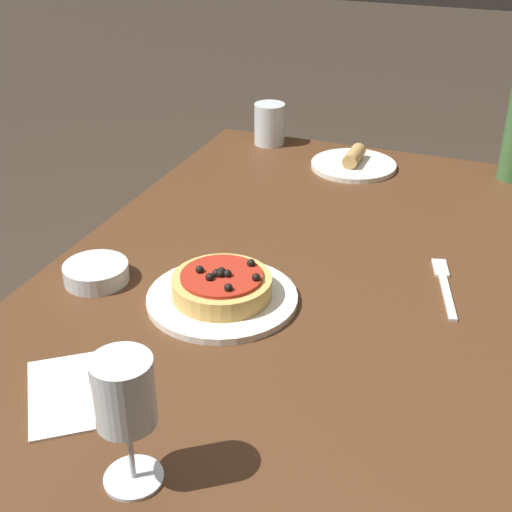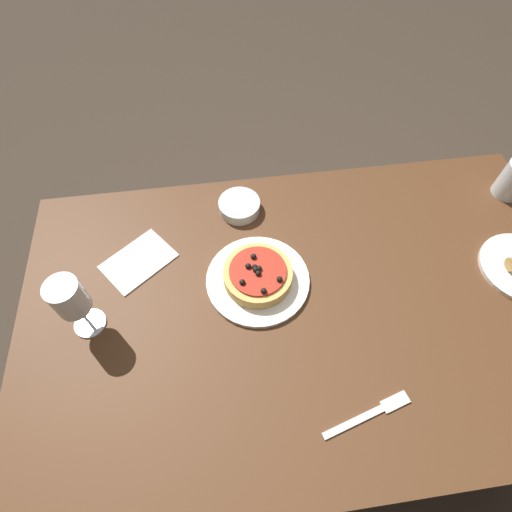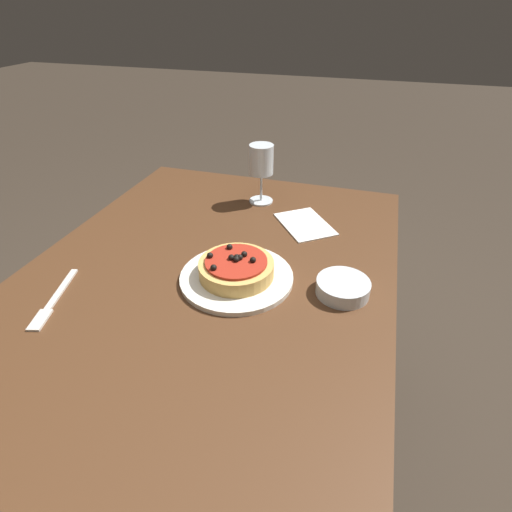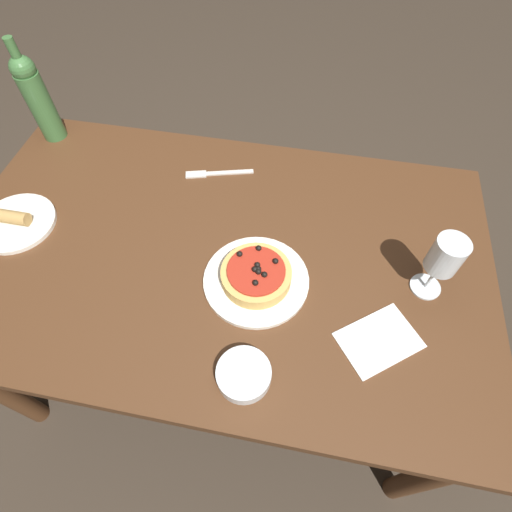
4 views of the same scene
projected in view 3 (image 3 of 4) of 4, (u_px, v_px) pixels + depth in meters
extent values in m
plane|color=#382D23|center=(207.00, 483.00, 1.21)|extent=(14.00, 14.00, 0.00)
cube|color=#4C2D19|center=(184.00, 312.00, 0.83)|extent=(1.38, 0.84, 0.03)
cylinder|color=#4C2D19|center=(179.00, 261.00, 1.62)|extent=(0.06, 0.06, 0.67)
cylinder|color=#4C2D19|center=(361.00, 293.00, 1.44)|extent=(0.06, 0.06, 0.67)
cylinder|color=white|center=(237.00, 277.00, 0.89)|extent=(0.25, 0.25, 0.01)
cylinder|color=tan|center=(236.00, 269.00, 0.88)|extent=(0.17, 0.17, 0.03)
cylinder|color=#A82819|center=(236.00, 261.00, 0.87)|extent=(0.14, 0.14, 0.01)
sphere|color=black|center=(244.00, 254.00, 0.88)|extent=(0.01, 0.01, 0.01)
sphere|color=black|center=(214.00, 268.00, 0.84)|extent=(0.01, 0.01, 0.01)
sphere|color=black|center=(240.00, 257.00, 0.87)|extent=(0.01, 0.01, 0.01)
sphere|color=black|center=(231.00, 258.00, 0.87)|extent=(0.01, 0.01, 0.01)
sphere|color=black|center=(230.00, 247.00, 0.91)|extent=(0.01, 0.01, 0.01)
sphere|color=black|center=(253.00, 260.00, 0.86)|extent=(0.01, 0.01, 0.01)
sphere|color=black|center=(236.00, 259.00, 0.86)|extent=(0.01, 0.01, 0.01)
sphere|color=black|center=(237.00, 257.00, 0.87)|extent=(0.01, 0.01, 0.01)
sphere|color=black|center=(210.00, 255.00, 0.88)|extent=(0.01, 0.01, 0.01)
cylinder|color=silver|center=(261.00, 201.00, 1.23)|extent=(0.07, 0.07, 0.00)
cylinder|color=silver|center=(261.00, 187.00, 1.20)|extent=(0.01, 0.01, 0.09)
cylinder|color=silver|center=(261.00, 159.00, 1.16)|extent=(0.07, 0.07, 0.09)
cylinder|color=silver|center=(343.00, 287.00, 0.85)|extent=(0.11, 0.11, 0.03)
cube|color=beige|center=(62.00, 289.00, 0.87)|extent=(0.14, 0.05, 0.00)
cube|color=beige|center=(40.00, 320.00, 0.78)|extent=(0.06, 0.04, 0.00)
cube|color=white|center=(305.00, 224.00, 1.11)|extent=(0.21, 0.20, 0.00)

